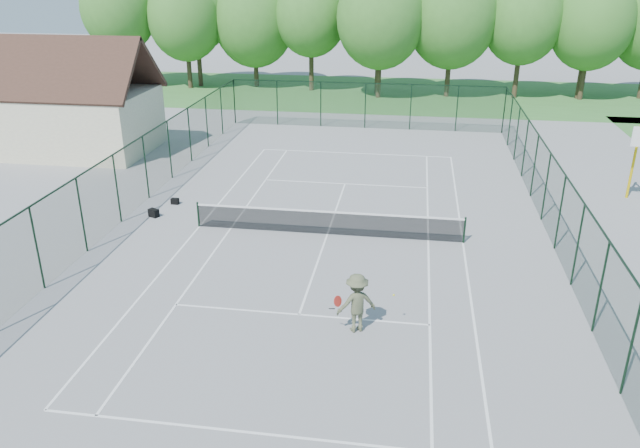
{
  "coord_description": "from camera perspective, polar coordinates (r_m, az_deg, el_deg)",
  "views": [
    {
      "loc": [
        3.25,
        -23.27,
        10.4
      ],
      "look_at": [
        0.0,
        -2.0,
        1.3
      ],
      "focal_mm": 35.0,
      "sensor_mm": 36.0,
      "label": 1
    }
  ],
  "objects": [
    {
      "name": "tennis_player",
      "position": [
        18.86,
        3.37,
        -7.21
      ],
      "size": [
        1.98,
        1.15,
        1.89
      ],
      "color": "#54593D",
      "rests_on": "ground"
    },
    {
      "name": "fence_enclosure",
      "position": [
        25.11,
        0.69,
        2.3
      ],
      "size": [
        18.05,
        36.05,
        3.02
      ],
      "color": "#15321F",
      "rests_on": "ground"
    },
    {
      "name": "tennis_net",
      "position": [
        25.47,
        0.68,
        0.23
      ],
      "size": [
        11.08,
        0.08,
        1.1
      ],
      "color": "black",
      "rests_on": "ground"
    },
    {
      "name": "tree_line_far",
      "position": [
        53.55,
        5.44,
        18.1
      ],
      "size": [
        39.4,
        6.4,
        9.7
      ],
      "color": "#443523",
      "rests_on": "ground"
    },
    {
      "name": "grass_far",
      "position": [
        54.37,
        5.2,
        11.81
      ],
      "size": [
        80.0,
        16.0,
        0.01
      ],
      "primitive_type": "cube",
      "color": "#418239",
      "rests_on": "ground"
    },
    {
      "name": "basketball_goal",
      "position": [
        31.95,
        27.24,
        6.18
      ],
      "size": [
        1.2,
        1.43,
        3.65
      ],
      "color": "#DEB509",
      "rests_on": "ground"
    },
    {
      "name": "sports_bag_b",
      "position": [
        29.64,
        -13.12,
        2.04
      ],
      "size": [
        0.36,
        0.23,
        0.28
      ],
      "primitive_type": "cube",
      "rotation": [
        0.0,
        0.0,
        -0.03
      ],
      "color": "black",
      "rests_on": "ground"
    },
    {
      "name": "ground",
      "position": [
        25.7,
        0.67,
        -0.95
      ],
      "size": [
        140.0,
        140.0,
        0.0
      ],
      "primitive_type": "plane",
      "color": "gray",
      "rests_on": "ground"
    },
    {
      "name": "sports_bag_a",
      "position": [
        28.36,
        -14.97,
        0.98
      ],
      "size": [
        0.52,
        0.43,
        0.36
      ],
      "primitive_type": "cube",
      "rotation": [
        0.0,
        0.0,
        -0.43
      ],
      "color": "black",
      "rests_on": "ground"
    },
    {
      "name": "utility_building",
      "position": [
        39.12,
        -21.37,
        10.66
      ],
      "size": [
        8.6,
        6.27,
        6.63
      ],
      "color": "beige",
      "rests_on": "ground"
    },
    {
      "name": "court_lines",
      "position": [
        25.69,
        0.67,
        -0.94
      ],
      "size": [
        11.05,
        23.85,
        0.01
      ],
      "color": "white",
      "rests_on": "ground"
    }
  ]
}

